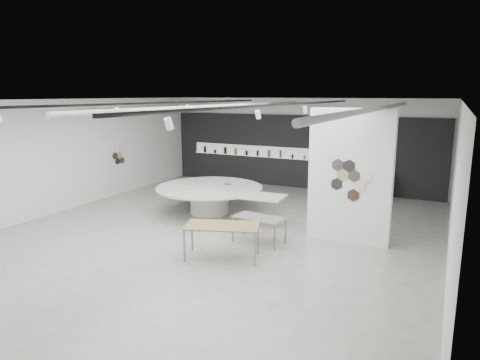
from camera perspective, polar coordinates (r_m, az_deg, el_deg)
The scene contains 7 objects.
room at distance 12.08m, azimuth -3.43°, elevation 2.38°, with size 12.02×14.02×3.82m.
back_wall_display at distance 18.43m, azimuth 7.44°, elevation 3.75°, with size 11.80×0.27×3.10m.
partition_column at distance 11.78m, azimuth 14.46°, elevation 0.45°, with size 2.20×0.38×3.60m.
display_island at distance 14.42m, azimuth -3.86°, elevation -2.14°, with size 4.69×3.73×0.92m.
sample_table_wood at distance 10.46m, azimuth -2.42°, elevation -6.35°, with size 1.98×1.43×0.84m.
sample_table_stone at distance 11.56m, azimuth 2.55°, elevation -5.26°, with size 1.45×0.85×0.71m.
kitchen_counter at distance 17.46m, azimuth 16.58°, elevation -0.49°, with size 1.82×0.78×1.41m.
Camera 1 is at (5.87, -10.34, 3.96)m, focal length 32.00 mm.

